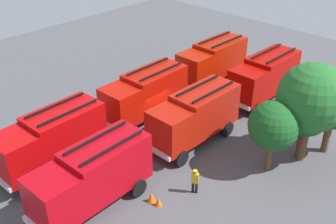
# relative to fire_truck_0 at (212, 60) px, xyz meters

# --- Properties ---
(ground_plane) EXTENTS (54.19, 54.19, 0.00)m
(ground_plane) POSITION_rel_fire_truck_0_xyz_m (8.43, 2.52, -2.15)
(ground_plane) COLOR #4C4C51
(fire_truck_0) EXTENTS (7.24, 2.85, 3.88)m
(fire_truck_0) POSITION_rel_fire_truck_0_xyz_m (0.00, 0.00, 0.00)
(fire_truck_0) COLOR #AA1603
(fire_truck_0) RESTS_ON ground
(fire_truck_1) EXTENTS (7.22, 2.80, 3.88)m
(fire_truck_1) POSITION_rel_fire_truck_0_xyz_m (8.52, 0.24, 0.00)
(fire_truck_1) COLOR #B41006
(fire_truck_1) RESTS_ON ground
(fire_truck_2) EXTENTS (7.26, 2.89, 3.88)m
(fire_truck_2) POSITION_rel_fire_truck_0_xyz_m (16.72, 0.33, 0.00)
(fire_truck_2) COLOR #BC080A
(fire_truck_2) RESTS_ON ground
(fire_truck_3) EXTENTS (7.23, 2.83, 3.88)m
(fire_truck_3) POSITION_rel_fire_truck_0_xyz_m (-0.37, 5.10, 0.00)
(fire_truck_3) COLOR #A90803
(fire_truck_3) RESTS_ON ground
(fire_truck_4) EXTENTS (7.23, 2.84, 3.88)m
(fire_truck_4) POSITION_rel_fire_truck_0_xyz_m (8.42, 5.03, 0.00)
(fire_truck_4) COLOR #AB1509
(fire_truck_4) RESTS_ON ground
(fire_truck_5) EXTENTS (7.25, 2.89, 3.88)m
(fire_truck_5) POSITION_rel_fire_truck_0_xyz_m (17.23, 5.12, 0.00)
(fire_truck_5) COLOR #B30610
(fire_truck_5) RESTS_ON ground
(firefighter_0) EXTENTS (0.47, 0.47, 1.60)m
(firefighter_0) POSITION_rel_fire_truck_0_xyz_m (-4.40, 1.08, -1.26)
(firefighter_0) COLOR black
(firefighter_0) RESTS_ON ground
(firefighter_1) EXTENTS (0.43, 0.48, 1.63)m
(firefighter_1) POSITION_rel_fire_truck_0_xyz_m (12.50, 8.53, -1.25)
(firefighter_1) COLOR black
(firefighter_1) RESTS_ON ground
(tree_0) EXTENTS (3.75, 3.75, 5.82)m
(tree_0) POSITION_rel_fire_truck_0_xyz_m (3.19, 12.25, 1.76)
(tree_0) COLOR brown
(tree_0) RESTS_ON ground
(tree_1) EXTENTS (3.19, 3.19, 4.94)m
(tree_1) POSITION_rel_fire_truck_0_xyz_m (4.85, 11.18, 1.17)
(tree_1) COLOR brown
(tree_1) RESTS_ON ground
(tree_2) EXTENTS (4.39, 4.39, 6.80)m
(tree_2) POSITION_rel_fire_truck_0_xyz_m (5.12, 11.50, 2.42)
(tree_2) COLOR brown
(tree_2) RESTS_ON ground
(tree_3) EXTENTS (3.12, 3.12, 4.84)m
(tree_3) POSITION_rel_fire_truck_0_xyz_m (7.57, 10.47, 1.10)
(tree_3) COLOR brown
(tree_3) RESTS_ON ground
(traffic_cone_0) EXTENTS (0.46, 0.46, 0.66)m
(traffic_cone_0) POSITION_rel_fire_truck_0_xyz_m (14.82, 7.23, -1.82)
(traffic_cone_0) COLOR #F2600C
(traffic_cone_0) RESTS_ON ground
(traffic_cone_1) EXTENTS (0.50, 0.50, 0.71)m
(traffic_cone_1) POSITION_rel_fire_truck_0_xyz_m (13.97, -2.95, -1.80)
(traffic_cone_1) COLOR #F2600C
(traffic_cone_1) RESTS_ON ground
(traffic_cone_2) EXTENTS (0.40, 0.40, 0.57)m
(traffic_cone_2) POSITION_rel_fire_truck_0_xyz_m (14.75, 7.76, -1.87)
(traffic_cone_2) COLOR #F2600C
(traffic_cone_2) RESTS_ON ground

